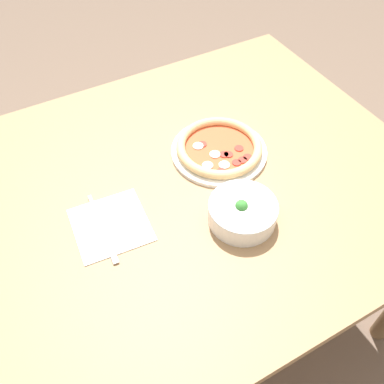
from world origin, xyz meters
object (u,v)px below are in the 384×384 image
object	(u,v)px
bowl	(243,211)
knife	(101,225)
fork	(120,219)
pizza	(219,149)

from	to	relation	value
bowl	knife	xyz separation A→B (m)	(0.32, -0.16, -0.03)
bowl	fork	distance (m)	0.31
bowl	fork	world-z (taller)	bowl
bowl	knife	world-z (taller)	bowl
bowl	knife	bearing A→B (deg)	-25.60
knife	bowl	bearing A→B (deg)	68.39
bowl	pizza	bearing A→B (deg)	-107.76
bowl	knife	distance (m)	0.36
pizza	fork	distance (m)	0.36
fork	knife	distance (m)	0.05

